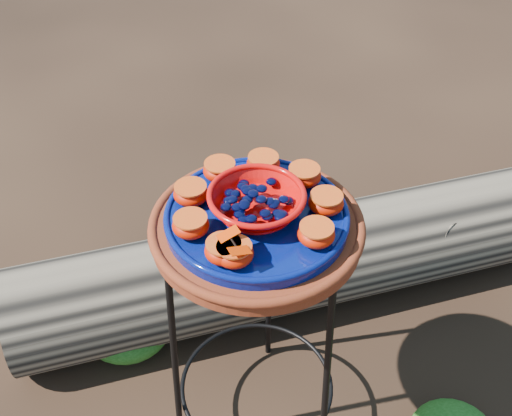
% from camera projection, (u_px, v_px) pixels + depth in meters
% --- Properties ---
extents(ground, '(60.00, 60.00, 0.00)m').
position_uv_depth(ground, '(256.00, 415.00, 1.81)').
color(ground, black).
extents(plant_stand, '(0.44, 0.44, 0.70)m').
position_uv_depth(plant_stand, '(257.00, 338.00, 1.58)').
color(plant_stand, black).
rests_on(plant_stand, ground).
extents(terracotta_saucer, '(0.44, 0.44, 0.04)m').
position_uv_depth(terracotta_saucer, '(257.00, 229.00, 1.33)').
color(terracotta_saucer, '#612809').
rests_on(terracotta_saucer, plant_stand).
extents(cobalt_plate, '(0.38, 0.38, 0.03)m').
position_uv_depth(cobalt_plate, '(257.00, 218.00, 1.32)').
color(cobalt_plate, '#000B33').
rests_on(cobalt_plate, terracotta_saucer).
extents(red_bowl, '(0.19, 0.19, 0.05)m').
position_uv_depth(red_bowl, '(257.00, 204.00, 1.29)').
color(red_bowl, red).
rests_on(red_bowl, cobalt_plate).
extents(glass_gems, '(0.15, 0.15, 0.03)m').
position_uv_depth(glass_gems, '(257.00, 189.00, 1.26)').
color(glass_gems, black).
rests_on(glass_gems, red_bowl).
extents(orange_half_0, '(0.07, 0.07, 0.04)m').
position_uv_depth(orange_half_0, '(234.00, 253.00, 1.19)').
color(orange_half_0, '#B52100').
rests_on(orange_half_0, cobalt_plate).
extents(orange_half_1, '(0.07, 0.07, 0.04)m').
position_uv_depth(orange_half_1, '(316.00, 234.00, 1.23)').
color(orange_half_1, '#B52100').
rests_on(orange_half_1, cobalt_plate).
extents(orange_half_2, '(0.07, 0.07, 0.04)m').
position_uv_depth(orange_half_2, '(326.00, 203.00, 1.30)').
color(orange_half_2, '#B52100').
rests_on(orange_half_2, cobalt_plate).
extents(orange_half_3, '(0.07, 0.07, 0.04)m').
position_uv_depth(orange_half_3, '(304.00, 176.00, 1.37)').
color(orange_half_3, '#B52100').
rests_on(orange_half_3, cobalt_plate).
extents(orange_half_4, '(0.07, 0.07, 0.04)m').
position_uv_depth(orange_half_4, '(263.00, 164.00, 1.40)').
color(orange_half_4, '#B52100').
rests_on(orange_half_4, cobalt_plate).
extents(orange_half_5, '(0.07, 0.07, 0.04)m').
position_uv_depth(orange_half_5, '(220.00, 170.00, 1.38)').
color(orange_half_5, '#B52100').
rests_on(orange_half_5, cobalt_plate).
extents(orange_half_6, '(0.07, 0.07, 0.04)m').
position_uv_depth(orange_half_6, '(191.00, 194.00, 1.32)').
color(orange_half_6, '#B52100').
rests_on(orange_half_6, cobalt_plate).
extents(orange_half_7, '(0.07, 0.07, 0.04)m').
position_uv_depth(orange_half_7, '(191.00, 225.00, 1.25)').
color(orange_half_7, '#B52100').
rests_on(orange_half_7, cobalt_plate).
extents(orange_half_8, '(0.07, 0.07, 0.04)m').
position_uv_depth(orange_half_8, '(224.00, 250.00, 1.20)').
color(orange_half_8, '#B52100').
rests_on(orange_half_8, cobalt_plate).
extents(butterfly, '(0.10, 0.10, 0.02)m').
position_uv_depth(butterfly, '(234.00, 243.00, 1.17)').
color(butterfly, red).
rests_on(butterfly, orange_half_0).
extents(driftwood_log, '(1.73, 1.14, 0.32)m').
position_uv_depth(driftwood_log, '(287.00, 263.00, 2.03)').
color(driftwood_log, black).
rests_on(driftwood_log, ground).
extents(foliage_left, '(0.27, 0.27, 0.13)m').
position_uv_depth(foliage_left, '(128.00, 325.00, 1.96)').
color(foliage_left, '#16460D').
rests_on(foliage_left, ground).
extents(foliage_back, '(0.27, 0.27, 0.14)m').
position_uv_depth(foliage_back, '(253.00, 256.00, 2.18)').
color(foliage_back, '#16460D').
rests_on(foliage_back, ground).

